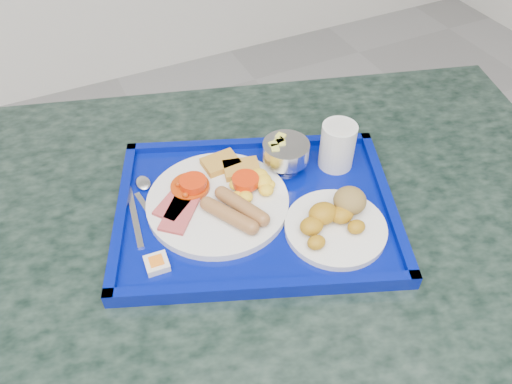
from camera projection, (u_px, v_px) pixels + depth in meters
table at (256, 283)px, 1.06m from camera, size 1.48×1.19×0.80m
tray at (256, 210)px, 0.91m from camera, size 0.60×0.52×0.03m
main_plate at (221, 197)px, 0.90m from camera, size 0.26×0.26×0.04m
bread_plate at (336, 220)px, 0.86m from camera, size 0.18×0.18×0.06m
fruit_bowl at (285, 152)px, 0.95m from camera, size 0.09×0.09×0.06m
juice_cup at (338, 144)px, 0.95m from camera, size 0.07×0.07×0.09m
spoon at (145, 192)px, 0.93m from camera, size 0.04×0.17×0.01m
knife at (134, 215)px, 0.89m from camera, size 0.03×0.15×0.00m
jam_packet at (157, 263)px, 0.81m from camera, size 0.04×0.04×0.01m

